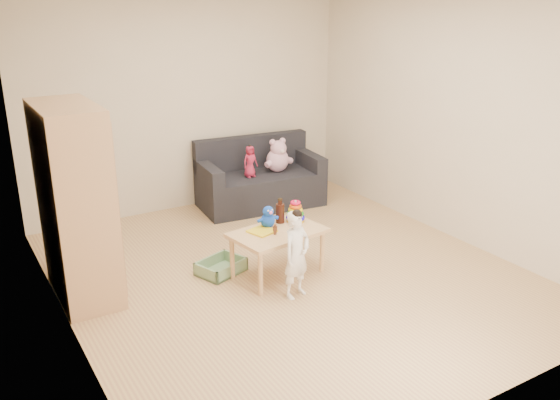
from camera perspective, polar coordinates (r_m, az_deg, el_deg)
room at (r=5.23m, az=0.95°, el=5.84°), size 4.50×4.50×4.50m
wardrobe at (r=5.26m, az=-19.08°, el=-0.36°), size 0.47×0.94×1.69m
sofa at (r=7.34m, az=-1.88°, el=1.03°), size 1.55×0.89×0.42m
play_table at (r=5.55m, az=-0.22°, el=-5.12°), size 0.91×0.65×0.44m
storage_bin at (r=5.68m, az=-5.71°, el=-6.39°), size 0.50×0.44×0.13m
toddler at (r=5.12m, az=1.60°, el=-5.39°), size 0.32×0.26×0.76m
pink_bear at (r=7.31m, az=-0.24°, el=4.11°), size 0.36×0.32×0.35m
doll at (r=7.09m, az=-2.89°, el=3.69°), size 0.20×0.15×0.37m
ring_stacker at (r=5.66m, az=1.49°, el=-1.29°), size 0.18×0.18×0.21m
brown_bottle at (r=5.62m, az=0.01°, el=-1.21°), size 0.08×0.08×0.24m
blue_plush at (r=5.51m, az=-1.19°, el=-1.58°), size 0.20×0.16×0.21m
wooden_figure at (r=5.36m, az=-0.48°, el=-2.83°), size 0.05×0.04×0.11m
yellow_book at (r=5.44m, az=-1.75°, el=-3.01°), size 0.27×0.27×0.02m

